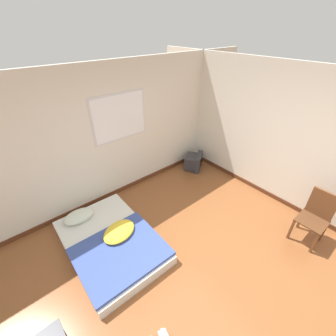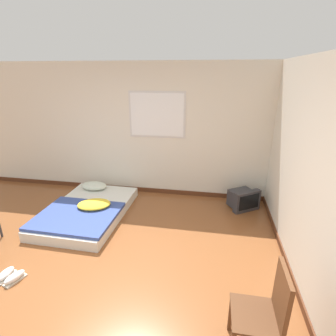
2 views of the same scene
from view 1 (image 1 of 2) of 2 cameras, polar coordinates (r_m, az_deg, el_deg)
The scene contains 6 objects.
ground_plane at distance 3.60m, azimuth 8.82°, elevation -27.06°, with size 20.00×20.00×0.00m, color brown.
wall_back at distance 4.32m, azimuth -15.94°, elevation 7.10°, with size 7.40×0.08×2.60m.
wall_right at distance 4.54m, azimuth 32.40°, elevation 4.20°, with size 0.08×7.53×2.60m.
mattress_bed at distance 3.94m, azimuth -14.40°, elevation -17.54°, with size 1.29×1.90×0.31m.
crt_tv at distance 5.61m, azimuth 6.67°, elevation 1.62°, with size 0.60×0.58×0.39m.
wooden_chair at distance 4.36m, azimuth 33.56°, elevation -9.65°, with size 0.41×0.41×0.92m.
Camera 1 is at (-1.50, -1.02, 3.10)m, focal length 24.00 mm.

